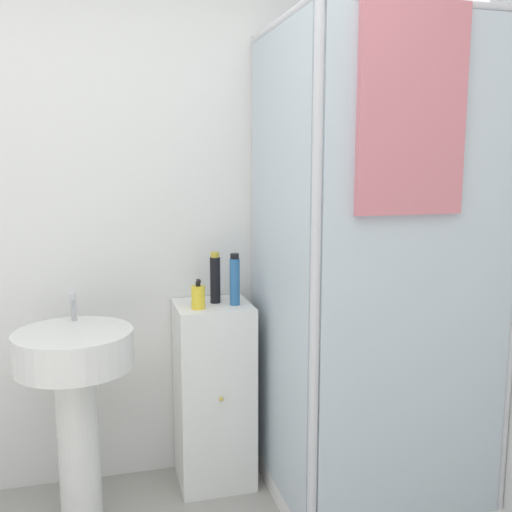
{
  "coord_description": "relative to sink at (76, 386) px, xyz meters",
  "views": [
    {
      "loc": [
        0.09,
        -1.12,
        1.53
      ],
      "look_at": [
        0.7,
        1.16,
        1.14
      ],
      "focal_mm": 42.0,
      "sensor_mm": 36.0,
      "label": 1
    }
  ],
  "objects": [
    {
      "name": "sink",
      "position": [
        0.0,
        0.0,
        0.0
      ],
      "size": [
        0.48,
        0.48,
        0.97
      ],
      "color": "white",
      "rests_on": "ground_plane"
    },
    {
      "name": "soap_dispenser",
      "position": [
        0.53,
        0.13,
        0.31
      ],
      "size": [
        0.06,
        0.06,
        0.13
      ],
      "color": "yellow",
      "rests_on": "vanity_cabinet"
    },
    {
      "name": "shampoo_bottle_tall_black",
      "position": [
        0.62,
        0.22,
        0.37
      ],
      "size": [
        0.05,
        0.05,
        0.24
      ],
      "color": "black",
      "rests_on": "vanity_cabinet"
    },
    {
      "name": "wall_back",
      "position": [
        0.02,
        0.39,
        0.64
      ],
      "size": [
        6.4,
        0.06,
        2.5
      ],
      "primitive_type": "cube",
      "color": "white",
      "rests_on": "ground_plane"
    },
    {
      "name": "vanity_cabinet",
      "position": [
        0.61,
        0.2,
        -0.18
      ],
      "size": [
        0.34,
        0.34,
        0.87
      ],
      "color": "white",
      "rests_on": "ground_plane"
    },
    {
      "name": "shampoo_bottle_blue",
      "position": [
        0.7,
        0.16,
        0.37
      ],
      "size": [
        0.05,
        0.05,
        0.24
      ],
      "color": "#2D66A3",
      "rests_on": "vanity_cabinet"
    },
    {
      "name": "shower_enclosure",
      "position": [
        1.2,
        -0.16,
        -0.0
      ],
      "size": [
        0.86,
        0.89,
        2.07
      ],
      "color": "white",
      "rests_on": "ground_plane"
    }
  ]
}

